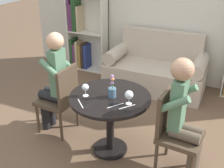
{
  "coord_description": "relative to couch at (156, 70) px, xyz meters",
  "views": [
    {
      "loc": [
        1.12,
        -2.39,
        2.15
      ],
      "look_at": [
        0.0,
        0.05,
        0.84
      ],
      "focal_mm": 45.0,
      "sensor_mm": 36.0,
      "label": 1
    }
  ],
  "objects": [
    {
      "name": "chair_left",
      "position": [
        -0.71,
        -1.71,
        0.18
      ],
      "size": [
        0.44,
        0.44,
        0.9
      ],
      "rotation": [
        0.0,
        0.0,
        -1.62
      ],
      "color": "#473828",
      "rests_on": "ground_plane"
    },
    {
      "name": "wine_glass_right",
      "position": [
        0.24,
        -1.88,
        0.51
      ],
      "size": [
        0.09,
        0.09,
        0.15
      ],
      "color": "white",
      "rests_on": "round_table"
    },
    {
      "name": "fork_left_setting",
      "position": [
        0.14,
        -1.97,
        0.41
      ],
      "size": [
        0.12,
        0.16,
        0.0
      ],
      "color": "silver",
      "rests_on": "round_table"
    },
    {
      "name": "person_left",
      "position": [
        -0.8,
        -1.7,
        0.38
      ],
      "size": [
        0.43,
        0.35,
        1.31
      ],
      "rotation": [
        0.0,
        0.0,
        -1.62
      ],
      "color": "black",
      "rests_on": "ground_plane"
    },
    {
      "name": "wine_glass_left",
      "position": [
        -0.24,
        -1.91,
        0.5
      ],
      "size": [
        0.08,
        0.08,
        0.14
      ],
      "color": "white",
      "rests_on": "round_table"
    },
    {
      "name": "ground_plane",
      "position": [
        0.0,
        -1.81,
        -0.31
      ],
      "size": [
        16.0,
        16.0,
        0.0
      ],
      "primitive_type": "plane",
      "color": "brown"
    },
    {
      "name": "chair_right",
      "position": [
        0.71,
        -1.8,
        0.18
      ],
      "size": [
        0.45,
        0.45,
        0.9
      ],
      "rotation": [
        0.0,
        0.0,
        1.5
      ],
      "color": "#473828",
      "rests_on": "ground_plane"
    },
    {
      "name": "flower_vase",
      "position": [
        0.03,
        -1.82,
        0.5
      ],
      "size": [
        0.08,
        0.08,
        0.26
      ],
      "color": "slate",
      "rests_on": "round_table"
    },
    {
      "name": "back_wall",
      "position": [
        0.0,
        0.43,
        1.04
      ],
      "size": [
        5.2,
        0.05,
        2.7
      ],
      "color": "beige",
      "rests_on": "ground_plane"
    },
    {
      "name": "bookshelf_left",
      "position": [
        -1.51,
        0.26,
        0.34
      ],
      "size": [
        0.74,
        0.28,
        1.46
      ],
      "color": "silver",
      "rests_on": "ground_plane"
    },
    {
      "name": "person_right",
      "position": [
        0.8,
        -1.81,
        0.38
      ],
      "size": [
        0.43,
        0.36,
        1.26
      ],
      "rotation": [
        0.0,
        0.0,
        1.5
      ],
      "color": "brown",
      "rests_on": "ground_plane"
    },
    {
      "name": "couch",
      "position": [
        0.0,
        0.0,
        0.0
      ],
      "size": [
        1.6,
        0.8,
        0.92
      ],
      "color": "#B7A893",
      "rests_on": "ground_plane"
    },
    {
      "name": "round_table",
      "position": [
        0.0,
        -1.81,
        0.25
      ],
      "size": [
        0.88,
        0.88,
        0.72
      ],
      "color": "black",
      "rests_on": "ground_plane"
    },
    {
      "name": "knife_right_setting",
      "position": [
        0.25,
        -1.94,
        0.41
      ],
      "size": [
        0.12,
        0.16,
        0.0
      ],
      "color": "silver",
      "rests_on": "round_table"
    },
    {
      "name": "knife_left_setting",
      "position": [
        -0.2,
        -2.08,
        0.41
      ],
      "size": [
        0.14,
        0.14,
        0.0
      ],
      "color": "silver",
      "rests_on": "round_table"
    }
  ]
}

